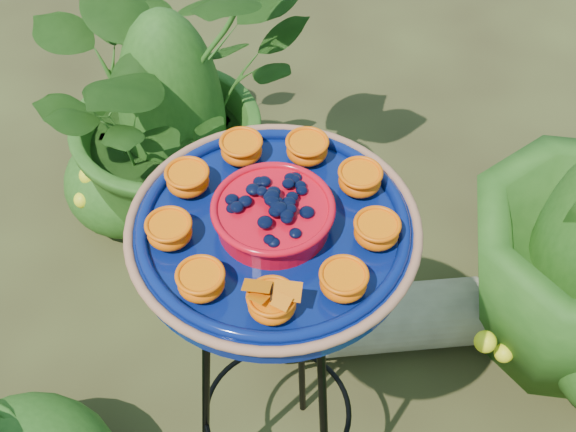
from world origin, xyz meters
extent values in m
plane|color=black|center=(0.00, 0.00, 0.00)|extent=(20.00, 20.00, 0.00)
torus|color=black|center=(0.04, -0.13, 0.85)|extent=(0.28, 0.28, 0.02)
torus|color=black|center=(0.04, -0.13, 0.30)|extent=(0.35, 0.35, 0.01)
cylinder|color=black|center=(0.06, 0.01, 0.42)|extent=(0.03, 0.08, 0.85)
cylinder|color=black|center=(-0.09, -0.18, 0.42)|extent=(0.08, 0.04, 0.85)
cylinder|color=black|center=(0.15, -0.22, 0.42)|extent=(0.07, 0.06, 0.85)
cylinder|color=#071659|center=(0.04, -0.13, 0.88)|extent=(0.49, 0.49, 0.04)
torus|color=#AA6C4C|center=(0.04, -0.13, 0.90)|extent=(0.45, 0.45, 0.02)
torus|color=#071659|center=(0.04, -0.13, 0.90)|extent=(0.42, 0.42, 0.02)
cylinder|color=red|center=(0.04, -0.13, 0.92)|extent=(0.19, 0.19, 0.04)
torus|color=red|center=(0.04, -0.13, 0.94)|extent=(0.19, 0.19, 0.01)
ellipsoid|color=black|center=(0.04, -0.13, 0.95)|extent=(0.15, 0.15, 0.03)
ellipsoid|color=orange|center=(0.19, -0.13, 0.91)|extent=(0.07, 0.07, 0.03)
cylinder|color=orange|center=(0.19, -0.13, 0.93)|extent=(0.06, 0.06, 0.01)
ellipsoid|color=orange|center=(0.15, -0.03, 0.91)|extent=(0.07, 0.07, 0.03)
cylinder|color=orange|center=(0.15, -0.03, 0.93)|extent=(0.06, 0.06, 0.01)
ellipsoid|color=orange|center=(0.06, 0.02, 0.91)|extent=(0.07, 0.07, 0.03)
cylinder|color=orange|center=(0.06, 0.02, 0.93)|extent=(0.06, 0.06, 0.01)
ellipsoid|color=orange|center=(-0.04, 0.00, 0.91)|extent=(0.07, 0.07, 0.03)
cylinder|color=orange|center=(-0.04, 0.00, 0.93)|extent=(0.06, 0.06, 0.01)
ellipsoid|color=orange|center=(-0.11, -0.08, 0.91)|extent=(0.07, 0.07, 0.03)
cylinder|color=orange|center=(-0.11, -0.08, 0.93)|extent=(0.06, 0.06, 0.01)
ellipsoid|color=orange|center=(-0.11, -0.19, 0.91)|extent=(0.07, 0.07, 0.03)
cylinder|color=orange|center=(-0.11, -0.19, 0.93)|extent=(0.06, 0.06, 0.01)
ellipsoid|color=orange|center=(-0.04, -0.27, 0.91)|extent=(0.07, 0.07, 0.03)
cylinder|color=orange|center=(-0.04, -0.27, 0.93)|extent=(0.06, 0.06, 0.01)
ellipsoid|color=orange|center=(0.07, -0.28, 0.91)|extent=(0.07, 0.07, 0.03)
cylinder|color=orange|center=(0.07, -0.28, 0.93)|extent=(0.06, 0.06, 0.01)
ellipsoid|color=orange|center=(0.16, -0.23, 0.91)|extent=(0.07, 0.07, 0.03)
cylinder|color=orange|center=(0.16, -0.23, 0.93)|extent=(0.06, 0.06, 0.01)
cylinder|color=black|center=(0.07, -0.28, 0.94)|extent=(0.01, 0.03, 0.00)
cube|color=orange|center=(0.05, -0.28, 0.95)|extent=(0.04, 0.03, 0.01)
cube|color=orange|center=(0.09, -0.28, 0.95)|extent=(0.04, 0.03, 0.01)
cylinder|color=tan|center=(0.21, 0.28, 0.09)|extent=(0.56, 0.33, 0.18)
imported|color=#224D14|center=(-0.42, 0.64, 0.44)|extent=(1.02, 1.04, 0.88)
camera|label=1|loc=(0.22, -0.90, 1.83)|focal=50.00mm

